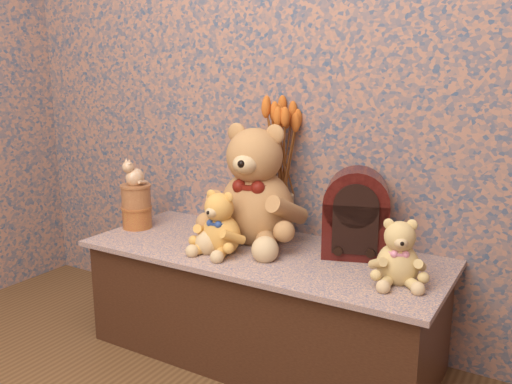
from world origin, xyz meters
TOP-DOWN VIEW (x-y plane):
  - display_shelf at (0.00, 1.22)m, footprint 1.40×0.58m
  - teddy_large at (-0.08, 1.32)m, footprint 0.48×0.54m
  - teddy_medium at (-0.13, 1.13)m, footprint 0.21×0.25m
  - teddy_small at (0.54, 1.17)m, footprint 0.25×0.27m
  - cathedral_radio at (0.32, 1.35)m, footprint 0.28×0.24m
  - ceramic_vase at (-0.03, 1.42)m, footprint 0.12×0.12m
  - dried_stalks at (-0.03, 1.42)m, footprint 0.24×0.24m
  - biscuit_tin_lower at (-0.63, 1.20)m, footprint 0.14×0.14m
  - biscuit_tin_upper at (-0.63, 1.20)m, footprint 0.15×0.15m
  - cat_figurine at (-0.63, 1.20)m, footprint 0.12×0.13m

SIDE VIEW (x-z plane):
  - display_shelf at x=0.00m, z-range 0.00..0.44m
  - biscuit_tin_lower at x=-0.63m, z-range 0.44..0.53m
  - ceramic_vase at x=-0.03m, z-range 0.44..0.62m
  - teddy_small at x=0.54m, z-range 0.44..0.67m
  - teddy_medium at x=-0.13m, z-range 0.44..0.70m
  - biscuit_tin_upper at x=-0.63m, z-range 0.53..0.63m
  - cathedral_radio at x=0.32m, z-range 0.44..0.77m
  - cat_figurine at x=-0.63m, z-range 0.63..0.75m
  - teddy_large at x=-0.08m, z-range 0.44..0.95m
  - dried_stalks at x=-0.03m, z-range 0.62..1.05m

